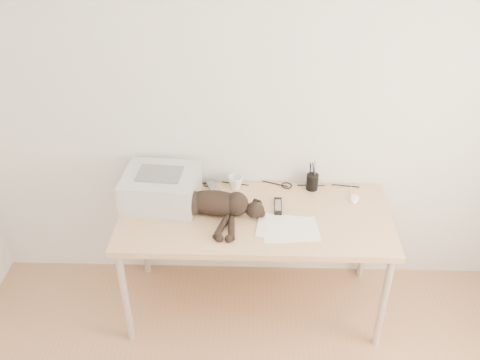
{
  "coord_description": "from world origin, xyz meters",
  "views": [
    {
      "loc": [
        -0.02,
        -1.11,
        2.65
      ],
      "look_at": [
        -0.09,
        1.34,
        1.02
      ],
      "focal_mm": 40.0,
      "sensor_mm": 36.0,
      "label": 1
    }
  ],
  "objects_px": {
    "printer": "(161,188)",
    "mug": "(236,183)",
    "desk": "(255,224)",
    "pen_cup": "(312,182)",
    "mouse": "(354,197)",
    "cat": "(211,205)"
  },
  "relations": [
    {
      "from": "printer",
      "to": "mouse",
      "type": "xyz_separation_m",
      "value": [
        1.17,
        0.05,
        -0.08
      ]
    },
    {
      "from": "pen_cup",
      "to": "printer",
      "type": "bearing_deg",
      "value": -170.21
    },
    {
      "from": "desk",
      "to": "mouse",
      "type": "relative_size",
      "value": 15.42
    },
    {
      "from": "printer",
      "to": "mouse",
      "type": "height_order",
      "value": "printer"
    },
    {
      "from": "desk",
      "to": "mug",
      "type": "bearing_deg",
      "value": 122.57
    },
    {
      "from": "desk",
      "to": "mouse",
      "type": "distance_m",
      "value": 0.63
    },
    {
      "from": "desk",
      "to": "pen_cup",
      "type": "height_order",
      "value": "pen_cup"
    },
    {
      "from": "cat",
      "to": "mouse",
      "type": "height_order",
      "value": "cat"
    },
    {
      "from": "cat",
      "to": "mug",
      "type": "distance_m",
      "value": 0.3
    },
    {
      "from": "desk",
      "to": "mug",
      "type": "relative_size",
      "value": 16.91
    },
    {
      "from": "printer",
      "to": "mug",
      "type": "distance_m",
      "value": 0.47
    },
    {
      "from": "desk",
      "to": "cat",
      "type": "height_order",
      "value": "cat"
    },
    {
      "from": "pen_cup",
      "to": "mouse",
      "type": "bearing_deg",
      "value": -22.78
    },
    {
      "from": "desk",
      "to": "cat",
      "type": "xyz_separation_m",
      "value": [
        -0.26,
        -0.08,
        0.2
      ]
    },
    {
      "from": "desk",
      "to": "cat",
      "type": "bearing_deg",
      "value": -162.86
    },
    {
      "from": "pen_cup",
      "to": "mouse",
      "type": "xyz_separation_m",
      "value": [
        0.25,
        -0.1,
        -0.04
      ]
    },
    {
      "from": "desk",
      "to": "printer",
      "type": "bearing_deg",
      "value": 175.72
    },
    {
      "from": "desk",
      "to": "pen_cup",
      "type": "xyz_separation_m",
      "value": [
        0.36,
        0.2,
        0.19
      ]
    },
    {
      "from": "printer",
      "to": "mug",
      "type": "xyz_separation_m",
      "value": [
        0.44,
        0.15,
        -0.05
      ]
    },
    {
      "from": "printer",
      "to": "mouse",
      "type": "relative_size",
      "value": 4.43
    },
    {
      "from": "cat",
      "to": "mug",
      "type": "xyz_separation_m",
      "value": [
        0.13,
        0.27,
        -0.03
      ]
    },
    {
      "from": "pen_cup",
      "to": "mouse",
      "type": "relative_size",
      "value": 1.86
    }
  ]
}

